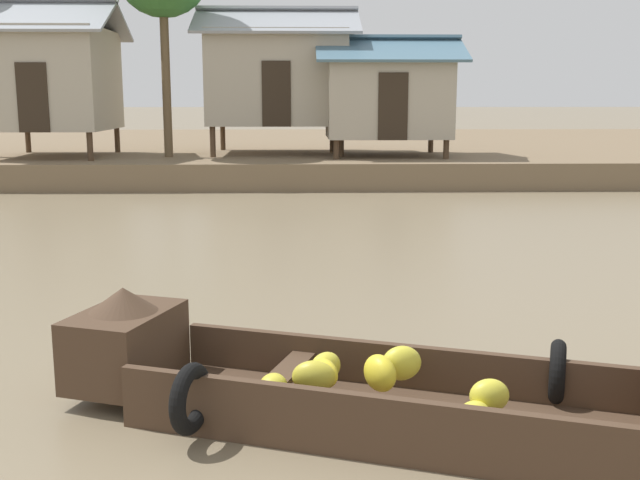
# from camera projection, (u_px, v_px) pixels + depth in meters

# --- Properties ---
(ground_plane) EXTENTS (300.00, 300.00, 0.00)m
(ground_plane) POSITION_uv_depth(u_px,v_px,m) (239.00, 276.00, 10.54)
(ground_plane) COLOR #7A6B51
(riverbank_strip) EXTENTS (160.00, 20.00, 0.72)m
(riverbank_strip) POSITION_uv_depth(u_px,v_px,m) (277.00, 150.00, 29.29)
(riverbank_strip) COLOR #756047
(riverbank_strip) RESTS_ON ground
(banana_boat) EXTENTS (5.07, 2.60, 0.91)m
(banana_boat) POSITION_uv_depth(u_px,v_px,m) (381.00, 386.00, 5.69)
(banana_boat) COLOR #473323
(banana_boat) RESTS_ON ground
(stilt_house_mid_left) EXTENTS (3.81, 4.00, 4.38)m
(stilt_house_mid_left) POSITION_uv_depth(u_px,v_px,m) (53.00, 77.00, 21.53)
(stilt_house_mid_left) COLOR #4C3826
(stilt_house_mid_left) RESTS_ON riverbank_strip
(stilt_house_mid_right) EXTENTS (4.74, 3.81, 4.28)m
(stilt_house_mid_right) POSITION_uv_depth(u_px,v_px,m) (278.00, 76.00, 22.71)
(stilt_house_mid_right) COLOR #4C3826
(stilt_house_mid_right) RESTS_ON riverbank_strip
(stilt_house_right) EXTENTS (4.13, 3.40, 3.40)m
(stilt_house_right) POSITION_uv_depth(u_px,v_px,m) (387.00, 96.00, 21.91)
(stilt_house_right) COLOR #4C3826
(stilt_house_right) RESTS_ON riverbank_strip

